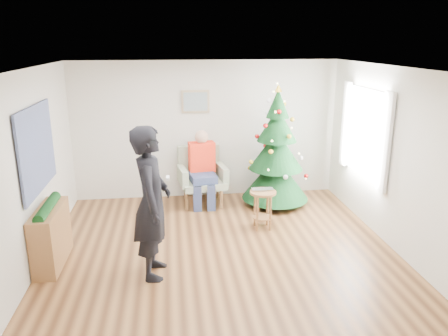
{
  "coord_description": "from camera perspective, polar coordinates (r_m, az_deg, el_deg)",
  "views": [
    {
      "loc": [
        -0.68,
        -5.63,
        2.95
      ],
      "look_at": [
        0.1,
        0.6,
        1.1
      ],
      "focal_mm": 35.0,
      "sensor_mm": 36.0,
      "label": 1
    }
  ],
  "objects": [
    {
      "name": "floor",
      "position": [
        6.4,
        -0.22,
        -11.06
      ],
      "size": [
        5.0,
        5.0,
        0.0
      ],
      "primitive_type": "plane",
      "color": "brown",
      "rests_on": "ground"
    },
    {
      "name": "ceiling",
      "position": [
        5.69,
        -0.25,
        12.87
      ],
      "size": [
        5.0,
        5.0,
        0.0
      ],
      "primitive_type": "plane",
      "rotation": [
        3.14,
        0.0,
        0.0
      ],
      "color": "white",
      "rests_on": "wall_back"
    },
    {
      "name": "wall_back",
      "position": [
        8.33,
        -2.32,
        4.97
      ],
      "size": [
        5.0,
        0.0,
        5.0
      ],
      "primitive_type": "plane",
      "rotation": [
        1.57,
        0.0,
        0.0
      ],
      "color": "silver",
      "rests_on": "floor"
    },
    {
      "name": "wall_front",
      "position": [
        3.61,
        4.65,
        -10.89
      ],
      "size": [
        5.0,
        0.0,
        5.0
      ],
      "primitive_type": "plane",
      "rotation": [
        -1.57,
        0.0,
        0.0
      ],
      "color": "silver",
      "rests_on": "floor"
    },
    {
      "name": "wall_left",
      "position": [
        6.15,
        -24.06,
        -0.64
      ],
      "size": [
        0.0,
        5.0,
        5.0
      ],
      "primitive_type": "plane",
      "rotation": [
        1.57,
        0.0,
        1.57
      ],
      "color": "silver",
      "rests_on": "floor"
    },
    {
      "name": "wall_right",
      "position": [
        6.68,
        21.58,
        0.93
      ],
      "size": [
        0.0,
        5.0,
        5.0
      ],
      "primitive_type": "plane",
      "rotation": [
        1.57,
        0.0,
        -1.57
      ],
      "color": "silver",
      "rests_on": "floor"
    },
    {
      "name": "window_panel",
      "position": [
        7.49,
        17.96,
        4.44
      ],
      "size": [
        0.04,
        1.3,
        1.4
      ],
      "primitive_type": "cube",
      "color": "white",
      "rests_on": "wall_right"
    },
    {
      "name": "curtains",
      "position": [
        7.47,
        17.75,
        4.44
      ],
      "size": [
        0.05,
        1.75,
        1.5
      ],
      "color": "white",
      "rests_on": "wall_right"
    },
    {
      "name": "christmas_tree",
      "position": [
        7.96,
        6.84,
        2.09
      ],
      "size": [
        1.22,
        1.22,
        2.21
      ],
      "rotation": [
        0.0,
        0.0,
        -0.16
      ],
      "color": "#3F2816",
      "rests_on": "floor"
    },
    {
      "name": "stool",
      "position": [
        7.09,
        5.06,
        -5.41
      ],
      "size": [
        0.42,
        0.42,
        0.64
      ],
      "rotation": [
        0.0,
        0.0,
        -0.38
      ],
      "color": "brown",
      "rests_on": "floor"
    },
    {
      "name": "laptop",
      "position": [
        6.97,
        5.13,
        -2.93
      ],
      "size": [
        0.36,
        0.24,
        0.03
      ],
      "primitive_type": "imported",
      "rotation": [
        0.0,
        0.0,
        -0.03
      ],
      "color": "silver",
      "rests_on": "stool"
    },
    {
      "name": "armchair",
      "position": [
        8.13,
        -2.9,
        -1.94
      ],
      "size": [
        0.93,
        0.87,
        1.05
      ],
      "rotation": [
        0.0,
        0.0,
        0.14
      ],
      "color": "gray",
      "rests_on": "floor"
    },
    {
      "name": "seated_person",
      "position": [
        7.98,
        -2.83,
        0.11
      ],
      "size": [
        0.51,
        0.71,
        1.37
      ],
      "rotation": [
        0.0,
        0.0,
        0.14
      ],
      "color": "navy",
      "rests_on": "armchair"
    },
    {
      "name": "standing_man",
      "position": [
        5.56,
        -9.41,
        -4.52
      ],
      "size": [
        0.51,
        0.74,
        1.97
      ],
      "primitive_type": "imported",
      "rotation": [
        0.0,
        0.0,
        1.52
      ],
      "color": "black",
      "rests_on": "floor"
    },
    {
      "name": "game_controller",
      "position": [
        5.42,
        -7.36,
        -1.31
      ],
      "size": [
        0.04,
        0.13,
        0.04
      ],
      "primitive_type": "cube",
      "rotation": [
        0.0,
        0.0,
        -0.05
      ],
      "color": "white",
      "rests_on": "standing_man"
    },
    {
      "name": "console",
      "position": [
        6.4,
        -21.66,
        -8.33
      ],
      "size": [
        0.31,
        1.0,
        0.8
      ],
      "primitive_type": "cube",
      "rotation": [
        0.0,
        0.0,
        -0.01
      ],
      "color": "brown",
      "rests_on": "floor"
    },
    {
      "name": "garland",
      "position": [
        6.24,
        -22.06,
        -4.82
      ],
      "size": [
        0.14,
        0.9,
        0.14
      ],
      "primitive_type": "cylinder",
      "rotation": [
        1.57,
        0.0,
        0.0
      ],
      "color": "black",
      "rests_on": "console"
    },
    {
      "name": "tapestry",
      "position": [
        6.35,
        -23.23,
        2.32
      ],
      "size": [
        0.03,
        1.5,
        1.15
      ],
      "primitive_type": "cube",
      "color": "black",
      "rests_on": "wall_left"
    },
    {
      "name": "framed_picture",
      "position": [
        8.19,
        -3.76,
        8.66
      ],
      "size": [
        0.52,
        0.05,
        0.42
      ],
      "color": "tan",
      "rests_on": "wall_back"
    }
  ]
}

